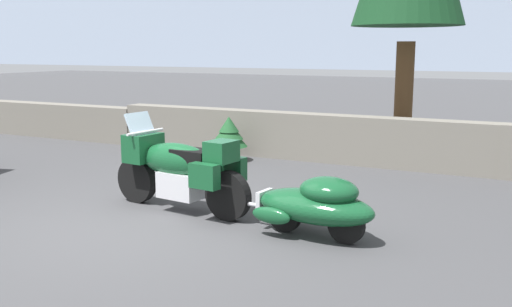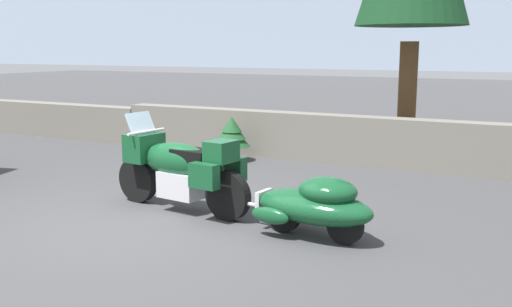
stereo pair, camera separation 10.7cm
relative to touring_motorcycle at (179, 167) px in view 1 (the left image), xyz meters
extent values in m
plane|color=#424244|center=(-0.18, -0.88, -0.62)|extent=(80.00, 80.00, 0.00)
cube|color=slate|center=(-8.18, 4.27, -0.19)|extent=(8.00, 0.46, 0.85)
cube|color=slate|center=(-0.18, 4.29, -0.15)|extent=(8.00, 0.45, 0.95)
cylinder|color=black|center=(-0.81, 0.10, -0.29)|extent=(0.67, 0.22, 0.66)
cylinder|color=black|center=(0.83, -0.10, -0.29)|extent=(0.67, 0.22, 0.66)
cube|color=silver|center=(0.06, -0.01, -0.24)|extent=(0.65, 0.51, 0.36)
ellipsoid|color=#144C28|center=(-0.04, 0.01, 0.09)|extent=(1.24, 0.58, 0.48)
cube|color=#144C28|center=(-0.66, 0.08, 0.21)|extent=(0.42, 0.56, 0.40)
cube|color=#9EB7C6|center=(-0.71, 0.09, 0.54)|extent=(0.24, 0.46, 0.34)
cube|color=black|center=(0.25, -0.03, 0.19)|extent=(0.60, 0.42, 0.16)
cube|color=#144C28|center=(0.73, -0.09, 0.29)|extent=(0.37, 0.44, 0.28)
cube|color=#144C28|center=(0.64, -0.38, 0.01)|extent=(0.42, 0.21, 0.32)
cube|color=#144C28|center=(0.71, 0.22, 0.01)|extent=(0.42, 0.21, 0.32)
cylinder|color=silver|center=(-0.61, 0.07, 0.44)|extent=(0.12, 0.70, 0.04)
cylinder|color=silver|center=(-0.76, 0.09, -0.04)|extent=(0.26, 0.10, 0.54)
cylinder|color=black|center=(1.68, -0.20, -0.40)|extent=(0.45, 0.15, 0.44)
cylinder|color=black|center=(2.50, -0.30, -0.40)|extent=(0.45, 0.15, 0.44)
ellipsoid|color=#144C28|center=(2.09, -0.25, -0.24)|extent=(1.57, 0.86, 0.40)
ellipsoid|color=#144C28|center=(2.27, -0.28, -0.02)|extent=(0.78, 0.64, 0.32)
cube|color=silver|center=(1.39, -0.17, -0.26)|extent=(0.10, 0.32, 0.24)
ellipsoid|color=#144C28|center=(1.65, -0.52, -0.34)|extent=(0.53, 0.20, 0.20)
ellipsoid|color=#144C28|center=(1.72, 0.11, -0.34)|extent=(0.53, 0.20, 0.20)
cylinder|color=silver|center=(1.00, -0.12, -0.35)|extent=(0.70, 0.13, 0.05)
cylinder|color=brown|center=(1.84, 5.54, 0.57)|extent=(0.37, 0.37, 2.37)
cylinder|color=brown|center=(-1.16, 3.48, -0.49)|extent=(0.15, 0.15, 0.26)
cone|color=#1E5128|center=(-1.16, 3.48, -0.12)|extent=(0.74, 0.74, 0.41)
cone|color=#1E5128|center=(-1.16, 3.48, 0.00)|extent=(0.58, 0.58, 0.36)
cone|color=#1E5128|center=(-1.16, 3.48, 0.12)|extent=(0.41, 0.41, 0.31)
camera|label=1|loc=(4.42, -6.48, 1.60)|focal=40.38mm
camera|label=2|loc=(4.51, -6.43, 1.60)|focal=40.38mm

